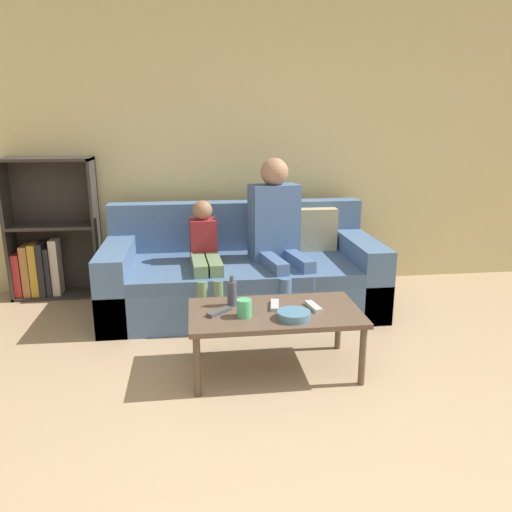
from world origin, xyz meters
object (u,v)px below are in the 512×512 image
at_px(couch, 242,275).
at_px(tv_remote_2, 275,305).
at_px(bottle, 232,293).
at_px(tv_remote_1, 219,312).
at_px(tv_remote_0, 313,306).
at_px(person_child, 205,255).
at_px(snack_bowl, 294,315).
at_px(coffee_table, 275,316).
at_px(cup_near, 244,308).
at_px(bookshelf, 49,243).
at_px(person_adult, 277,226).

xyz_separation_m(couch, tv_remote_2, (0.09, -1.04, 0.13)).
bearing_deg(bottle, tv_remote_1, -125.01).
bearing_deg(couch, tv_remote_0, -73.68).
xyz_separation_m(person_child, snack_bowl, (0.47, -1.07, -0.08)).
height_order(coffee_table, person_child, person_child).
bearing_deg(tv_remote_1, cup_near, 22.63).
relative_size(couch, tv_remote_1, 13.61).
distance_m(bookshelf, tv_remote_1, 2.11).
height_order(person_child, tv_remote_2, person_child).
distance_m(tv_remote_0, bottle, 0.50).
bearing_deg(couch, tv_remote_2, -84.99).
bearing_deg(person_adult, coffee_table, -111.27).
bearing_deg(person_child, person_adult, 5.39).
height_order(couch, tv_remote_1, couch).
height_order(cup_near, tv_remote_0, cup_near).
height_order(coffee_table, tv_remote_0, tv_remote_0).
relative_size(bookshelf, tv_remote_2, 6.77).
relative_size(bookshelf, person_child, 1.34).
bearing_deg(coffee_table, bottle, 154.14).
relative_size(couch, person_child, 2.43).
height_order(coffee_table, snack_bowl, snack_bowl).
height_order(tv_remote_0, tv_remote_2, same).
bearing_deg(couch, tv_remote_1, -102.77).
distance_m(couch, tv_remote_0, 1.15).
distance_m(coffee_table, tv_remote_1, 0.34).
xyz_separation_m(couch, snack_bowl, (0.17, -1.24, 0.14)).
height_order(tv_remote_0, tv_remote_1, same).
bearing_deg(tv_remote_0, bottle, 157.18).
bearing_deg(bottle, tv_remote_0, -12.73).
distance_m(couch, tv_remote_1, 1.14).
height_order(person_adult, snack_bowl, person_adult).
bearing_deg(tv_remote_1, person_child, 140.97).
bearing_deg(person_adult, cup_near, -120.02).
relative_size(couch, tv_remote_2, 12.26).
height_order(bookshelf, person_child, bookshelf).
height_order(person_adult, bottle, person_adult).
relative_size(cup_near, tv_remote_0, 0.60).
xyz_separation_m(couch, bottle, (-0.16, -0.98, 0.20)).
relative_size(tv_remote_0, bottle, 0.93).
distance_m(tv_remote_0, tv_remote_2, 0.23).
height_order(person_adult, cup_near, person_adult).
height_order(cup_near, snack_bowl, cup_near).
bearing_deg(bookshelf, tv_remote_1, -49.66).
bearing_deg(bookshelf, person_child, -27.06).
distance_m(person_adult, snack_bowl, 1.19).
height_order(person_adult, person_child, person_adult).
bearing_deg(person_child, bottle, -83.62).
distance_m(snack_bowl, bottle, 0.43).
xyz_separation_m(coffee_table, person_adult, (0.19, 1.02, 0.34)).
bearing_deg(coffee_table, couch, 94.24).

